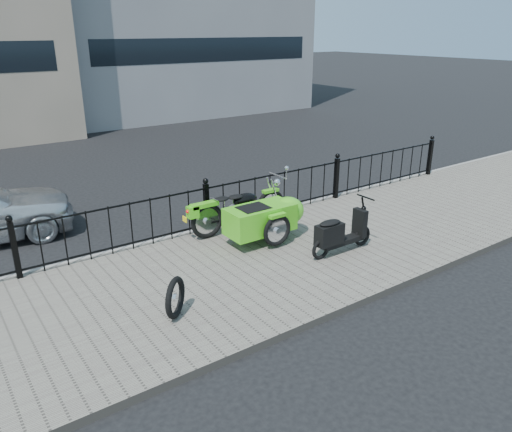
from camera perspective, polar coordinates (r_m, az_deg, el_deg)
ground at (r=9.05m, az=-1.41°, el=-4.86°), size 120.00×120.00×0.00m
sidewalk at (r=8.65m, az=0.44°, el=-5.68°), size 30.00×3.80×0.12m
curb at (r=10.15m, az=-5.96°, el=-1.67°), size 30.00×0.10×0.12m
iron_fence at (r=9.85m, az=-5.67°, el=0.92°), size 14.11×0.11×1.08m
motorcycle_sidecar at (r=9.44m, az=0.85°, el=0.17°), size 2.28×1.48×0.98m
scooter at (r=8.94m, az=9.44°, el=-2.04°), size 1.41×0.41×0.96m
spare_tire at (r=7.06m, az=-9.22°, el=-9.19°), size 0.50×0.46×0.60m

